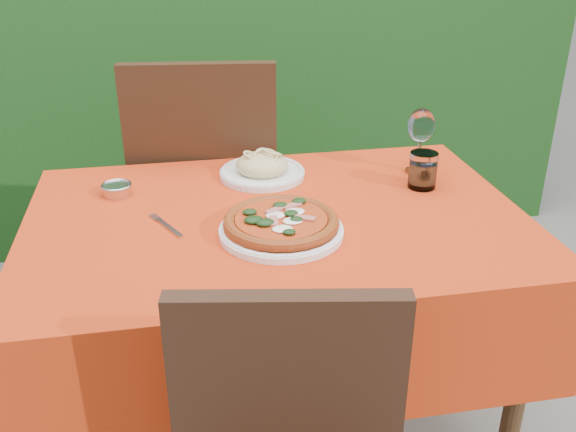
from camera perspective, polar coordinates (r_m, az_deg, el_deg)
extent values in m
cube|color=black|center=(3.08, -6.03, 13.36)|extent=(3.20, 0.55, 1.60)
cube|color=#442C16|center=(1.64, -1.01, -0.82)|extent=(1.20, 0.80, 0.04)
cylinder|color=#442C16|center=(1.75, 19.55, -15.21)|extent=(0.05, 0.05, 0.70)
cylinder|color=#442C16|center=(2.12, -17.18, -6.89)|extent=(0.05, 0.05, 0.70)
cylinder|color=#442C16|center=(2.24, 11.33, -4.30)|extent=(0.05, 0.05, 0.70)
cube|color=red|center=(1.70, -0.97, -4.79)|extent=(1.26, 0.86, 0.32)
cube|color=black|center=(1.16, -0.04, -16.30)|extent=(0.41, 0.11, 0.44)
cube|color=black|center=(2.33, -7.04, 1.46)|extent=(0.52, 0.52, 0.04)
cube|color=black|center=(2.03, -7.73, 6.21)|extent=(0.47, 0.10, 0.51)
cylinder|color=black|center=(2.62, -2.14, -1.84)|extent=(0.04, 0.04, 0.48)
cylinder|color=black|center=(2.64, -10.91, -2.08)|extent=(0.04, 0.04, 0.48)
cylinder|color=black|center=(2.27, -1.80, -6.55)|extent=(0.04, 0.04, 0.48)
cylinder|color=black|center=(2.30, -11.97, -6.77)|extent=(0.04, 0.04, 0.48)
cylinder|color=white|center=(1.53, -0.61, -1.36)|extent=(0.30, 0.30, 0.02)
cylinder|color=#AD4518|center=(1.52, -0.61, -0.76)|extent=(0.32, 0.32, 0.02)
cylinder|color=#981209|center=(1.52, -0.61, -0.30)|extent=(0.26, 0.26, 0.01)
cylinder|color=silver|center=(1.86, -2.31, 3.77)|extent=(0.25, 0.25, 0.02)
ellipsoid|color=#D5CA85|center=(1.85, -2.32, 4.56)|extent=(0.20, 0.20, 0.07)
cylinder|color=white|center=(1.81, 11.90, 4.01)|extent=(0.08, 0.08, 0.10)
cylinder|color=#90B3C4|center=(1.82, 11.85, 3.56)|extent=(0.07, 0.07, 0.07)
cylinder|color=silver|center=(1.94, 11.40, 3.95)|extent=(0.07, 0.07, 0.01)
cylinder|color=silver|center=(1.92, 11.54, 5.41)|extent=(0.01, 0.01, 0.10)
ellipsoid|color=silver|center=(1.89, 11.77, 7.91)|extent=(0.08, 0.08, 0.10)
cube|color=#B3B3BA|center=(1.59, -10.52, -1.02)|extent=(0.09, 0.16, 0.00)
cylinder|color=silver|center=(1.80, -14.96, 2.25)|extent=(0.08, 0.08, 0.03)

